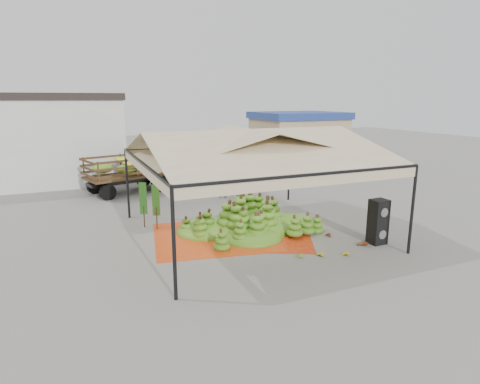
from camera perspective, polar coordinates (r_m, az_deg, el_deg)
name	(u,v)px	position (r m, az deg, el deg)	size (l,w,h in m)	color
ground	(251,233)	(15.63, 1.52, -5.87)	(90.00, 90.00, 0.00)	slate
canopy_tent	(251,148)	(14.88, 1.60, 6.23)	(8.10, 8.10, 4.00)	black
building_tan	(298,139)	(31.14, 8.22, 7.46)	(6.30, 5.30, 4.10)	tan
tarp_left	(214,236)	(15.28, -3.70, -6.32)	(4.41, 4.20, 0.01)	red
tarp_right	(264,235)	(15.42, 3.38, -6.13)	(3.53, 3.71, 0.01)	#DB4F14
banana_heap	(251,213)	(15.97, 1.60, -3.07)	(5.90, 4.85, 1.26)	#3E811A
hand_yellow_a	(345,254)	(13.83, 14.69, -8.50)	(0.40, 0.32, 0.18)	gold
hand_yellow_b	(319,254)	(13.59, 11.11, -8.67)	(0.43, 0.35, 0.19)	gold
hand_red_a	(327,234)	(15.59, 12.22, -5.87)	(0.39, 0.32, 0.18)	#5C2915
hand_red_b	(363,244)	(14.82, 17.04, -7.08)	(0.49, 0.40, 0.22)	brown
hand_green	(297,254)	(13.47, 8.17, -8.76)	(0.43, 0.35, 0.19)	#4B7A19
hanging_bunches	(283,157)	(17.39, 6.13, 4.91)	(1.74, 0.24, 0.20)	#597E1A
speaker_stack	(378,222)	(15.14, 19.03, -4.01)	(0.61, 0.54, 1.62)	black
banana_leaves	(151,226)	(16.80, -12.48, -4.81)	(0.96, 1.36, 3.70)	#226C1C
vendor	(222,182)	(20.96, -2.57, 1.48)	(0.62, 0.41, 1.71)	gray
truck_left	(146,167)	(23.35, -13.24, 3.43)	(6.44, 3.74, 2.09)	#4E351A
truck_right	(264,160)	(25.80, 3.40, 4.54)	(6.03, 2.58, 2.01)	#51361B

